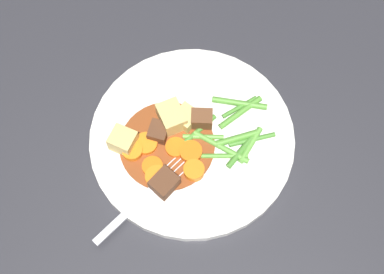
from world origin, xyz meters
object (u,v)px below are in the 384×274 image
(carrot_slice_1, at_px, (194,170))
(fork, at_px, (149,192))
(carrot_slice_6, at_px, (157,177))
(meat_chunk_1, at_px, (202,119))
(dinner_plate, at_px, (192,139))
(potato_chunk_2, at_px, (172,117))
(carrot_slice_4, at_px, (146,144))
(potato_chunk_0, at_px, (186,118))
(meat_chunk_0, at_px, (164,183))
(carrot_slice_0, at_px, (132,151))
(carrot_slice_2, at_px, (153,167))
(carrot_slice_5, at_px, (176,148))
(meat_chunk_2, at_px, (159,133))
(carrot_slice_3, at_px, (192,152))
(potato_chunk_1, at_px, (123,141))

(carrot_slice_1, relative_size, fork, 0.20)
(carrot_slice_6, xyz_separation_m, meat_chunk_1, (-0.05, -0.08, 0.01))
(dinner_plate, height_order, potato_chunk_2, potato_chunk_2)
(carrot_slice_4, relative_size, potato_chunk_0, 1.04)
(meat_chunk_0, relative_size, meat_chunk_1, 1.15)
(carrot_slice_0, relative_size, fork, 0.19)
(carrot_slice_1, xyz_separation_m, potato_chunk_0, (0.02, -0.07, 0.00))
(carrot_slice_2, height_order, meat_chunk_0, meat_chunk_0)
(carrot_slice_5, bearing_deg, fork, 64.63)
(carrot_slice_2, xyz_separation_m, meat_chunk_1, (-0.06, -0.07, 0.01))
(carrot_slice_1, relative_size, carrot_slice_2, 1.01)
(carrot_slice_5, relative_size, meat_chunk_2, 1.02)
(carrot_slice_3, bearing_deg, carrot_slice_0, 2.16)
(meat_chunk_2, bearing_deg, potato_chunk_1, 19.19)
(carrot_slice_4, relative_size, meat_chunk_1, 1.09)
(fork, bearing_deg, meat_chunk_2, -94.00)
(meat_chunk_0, distance_m, meat_chunk_2, 0.07)
(potato_chunk_0, distance_m, fork, 0.11)
(carrot_slice_5, relative_size, meat_chunk_0, 0.85)
(carrot_slice_0, distance_m, carrot_slice_2, 0.04)
(carrot_slice_0, xyz_separation_m, carrot_slice_1, (-0.08, 0.02, 0.00))
(potato_chunk_2, bearing_deg, carrot_slice_0, 44.70)
(carrot_slice_3, bearing_deg, carrot_slice_5, -16.02)
(potato_chunk_2, height_order, fork, potato_chunk_2)
(carrot_slice_0, bearing_deg, potato_chunk_0, -143.16)
(meat_chunk_1, relative_size, meat_chunk_2, 1.04)
(carrot_slice_1, bearing_deg, carrot_slice_2, -2.31)
(carrot_slice_4, bearing_deg, potato_chunk_0, -142.82)
(carrot_slice_3, relative_size, meat_chunk_0, 0.91)
(potato_chunk_2, bearing_deg, meat_chunk_1, -178.19)
(carrot_slice_5, xyz_separation_m, carrot_slice_6, (0.02, 0.04, 0.00))
(meat_chunk_1, bearing_deg, carrot_slice_6, 57.24)
(carrot_slice_1, height_order, potato_chunk_0, potato_chunk_0)
(carrot_slice_0, relative_size, potato_chunk_1, 0.86)
(carrot_slice_5, bearing_deg, dinner_plate, -137.69)
(dinner_plate, height_order, potato_chunk_1, potato_chunk_1)
(carrot_slice_1, relative_size, carrot_slice_5, 0.99)
(carrot_slice_0, height_order, fork, carrot_slice_0)
(carrot_slice_0, xyz_separation_m, potato_chunk_1, (0.01, -0.01, 0.01))
(carrot_slice_3, distance_m, meat_chunk_0, 0.06)
(carrot_slice_2, relative_size, fork, 0.19)
(carrot_slice_5, bearing_deg, carrot_slice_3, 163.98)
(carrot_slice_5, relative_size, carrot_slice_6, 0.91)
(carrot_slice_2, bearing_deg, potato_chunk_0, -119.05)
(carrot_slice_5, xyz_separation_m, potato_chunk_2, (0.01, -0.04, 0.01))
(carrot_slice_1, bearing_deg, carrot_slice_3, -80.53)
(dinner_plate, height_order, potato_chunk_0, potato_chunk_0)
(carrot_slice_4, xyz_separation_m, potato_chunk_2, (-0.03, -0.04, 0.01))
(carrot_slice_0, relative_size, carrot_slice_3, 0.91)
(carrot_slice_5, xyz_separation_m, potato_chunk_1, (0.07, -0.00, 0.01))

